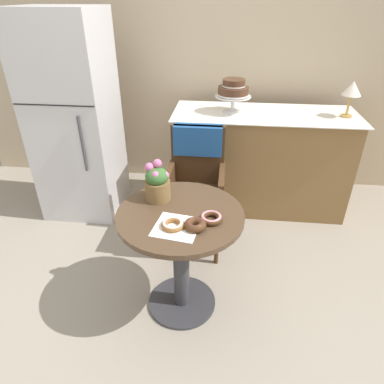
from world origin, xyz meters
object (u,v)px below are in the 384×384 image
(donut_front, at_px, (195,224))
(refrigerator, at_px, (75,120))
(wicker_chair, at_px, (197,170))
(tiered_cake_stand, at_px, (233,91))
(donut_mid, at_px, (211,218))
(table_lamp, at_px, (352,90))
(cafe_table, at_px, (181,243))
(donut_side, at_px, (173,224))
(flower_vase, at_px, (157,183))

(donut_front, height_order, refrigerator, refrigerator)
(wicker_chair, bearing_deg, refrigerator, 152.33)
(tiered_cake_stand, bearing_deg, donut_mid, -93.86)
(donut_front, xyz_separation_m, tiered_cake_stand, (0.17, 1.43, 0.34))
(donut_front, bearing_deg, table_lamp, 52.04)
(cafe_table, xyz_separation_m, tiered_cake_stand, (0.27, 1.30, 0.57))
(donut_side, height_order, refrigerator, refrigerator)
(cafe_table, distance_m, wicker_chair, 0.70)
(wicker_chair, xyz_separation_m, refrigerator, (-1.08, 0.41, 0.21))
(donut_side, distance_m, table_lamp, 1.90)
(donut_mid, distance_m, flower_vase, 0.39)
(flower_vase, xyz_separation_m, refrigerator, (-0.90, 0.96, 0.02))
(cafe_table, relative_size, table_lamp, 2.53)
(tiered_cake_stand, relative_size, table_lamp, 1.05)
(cafe_table, relative_size, flower_vase, 2.96)
(donut_mid, bearing_deg, cafe_table, 162.51)
(flower_vase, bearing_deg, donut_side, -64.14)
(wicker_chair, relative_size, flower_vase, 3.92)
(wicker_chair, bearing_deg, donut_side, -99.89)
(refrigerator, bearing_deg, flower_vase, -47.02)
(wicker_chair, height_order, donut_mid, wicker_chair)
(wicker_chair, relative_size, refrigerator, 0.56)
(donut_side, xyz_separation_m, refrigerator, (-1.03, 1.24, 0.11))
(donut_front, xyz_separation_m, donut_mid, (0.08, 0.08, -0.01))
(wicker_chair, distance_m, refrigerator, 1.17)
(donut_side, bearing_deg, donut_front, 1.21)
(donut_side, relative_size, tiered_cake_stand, 0.41)
(cafe_table, bearing_deg, wicker_chair, 87.92)
(donut_side, bearing_deg, donut_mid, 22.57)
(cafe_table, height_order, wicker_chair, wicker_chair)
(cafe_table, xyz_separation_m, flower_vase, (-0.15, 0.14, 0.32))
(donut_side, bearing_deg, table_lamp, 49.27)
(donut_mid, relative_size, tiered_cake_stand, 0.42)
(donut_front, distance_m, donut_side, 0.12)
(donut_mid, xyz_separation_m, donut_side, (-0.20, -0.08, 0.00))
(donut_front, bearing_deg, tiered_cake_stand, 83.21)
(refrigerator, bearing_deg, wicker_chair, -20.86)
(tiered_cake_stand, distance_m, table_lamp, 0.93)
(donut_side, bearing_deg, refrigerator, 129.80)
(cafe_table, relative_size, tiered_cake_stand, 2.40)
(refrigerator, bearing_deg, donut_mid, -43.30)
(donut_side, xyz_separation_m, flower_vase, (-0.13, 0.27, 0.09))
(wicker_chair, distance_m, flower_vase, 0.61)
(flower_vase, height_order, tiered_cake_stand, tiered_cake_stand)
(donut_side, xyz_separation_m, tiered_cake_stand, (0.29, 1.44, 0.34))
(flower_vase, height_order, refrigerator, refrigerator)
(flower_vase, bearing_deg, cafe_table, -41.86)
(donut_side, height_order, flower_vase, flower_vase)
(cafe_table, height_order, tiered_cake_stand, tiered_cake_stand)
(wicker_chair, xyz_separation_m, donut_side, (-0.04, -0.83, 0.10))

